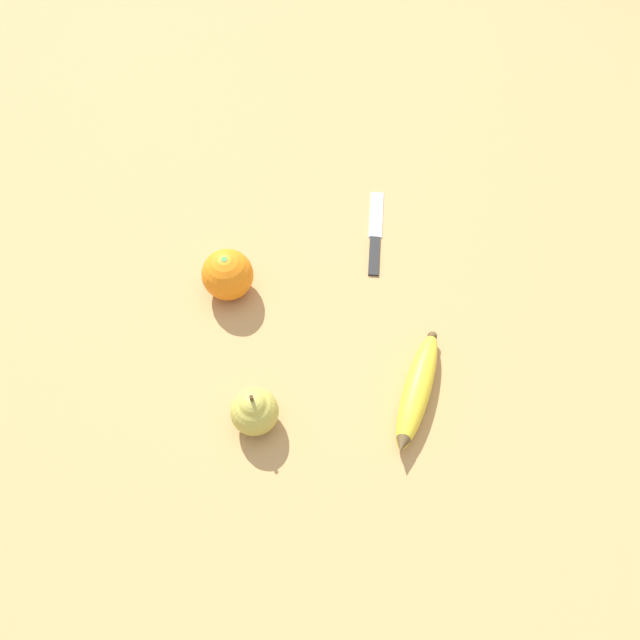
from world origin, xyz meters
TOP-DOWN VIEW (x-y plane):
  - ground_plane at (0.00, 0.00)m, footprint 3.00×3.00m
  - banana at (-0.01, -0.17)m, footprint 0.12×0.18m
  - orange at (-0.24, 0.06)m, footprint 0.08×0.08m
  - pear at (-0.23, -0.16)m, footprint 0.07×0.07m
  - paring_knife at (0.00, 0.12)m, footprint 0.07×0.17m

SIDE VIEW (x-z plane):
  - ground_plane at x=0.00m, z-range 0.00..0.00m
  - paring_knife at x=0.00m, z-range 0.00..0.01m
  - banana at x=-0.01m, z-range 0.00..0.04m
  - pear at x=-0.23m, z-range -0.01..0.08m
  - orange at x=-0.24m, z-range 0.00..0.08m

